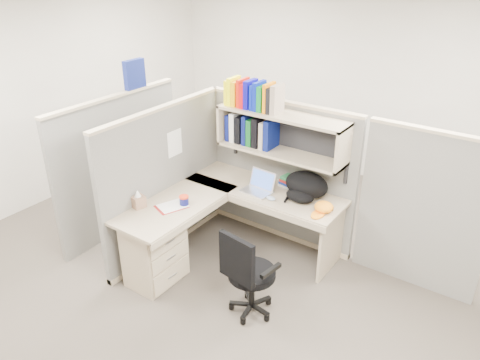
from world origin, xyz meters
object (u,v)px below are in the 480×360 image
Objects in this scene: task_chair at (249,286)px; laptop at (257,183)px; snack_canister at (184,200)px; backpack at (304,187)px; desk at (184,236)px.

laptop is at bearing 119.64° from task_chair.
laptop reaches higher than task_chair.
laptop is at bearing 54.66° from snack_canister.
snack_canister is at bearing 164.94° from task_chair.
backpack is (0.47, 0.16, 0.02)m from laptop.
backpack is 1.22m from snack_canister.
desk is 5.61× the size of laptop.
backpack is 0.51× the size of task_chair.
snack_canister is (-0.45, -0.64, -0.06)m from laptop.
desk is at bearing -130.13° from backpack.
snack_canister is 0.11× the size of task_chair.
backpack is 1.19m from task_chair.
task_chair is at bearing -84.91° from backpack.
laptop is 0.34× the size of task_chair.
backpack is at bearing 92.31° from task_chair.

